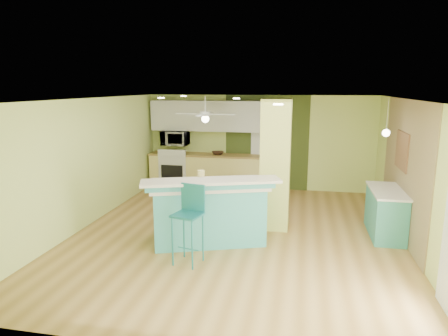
{
  "coord_description": "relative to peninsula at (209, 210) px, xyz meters",
  "views": [
    {
      "loc": [
        1.16,
        -7.04,
        2.73
      ],
      "look_at": [
        -0.34,
        0.4,
        1.17
      ],
      "focal_mm": 32.0,
      "sensor_mm": 36.0,
      "label": 1
    }
  ],
  "objects": [
    {
      "name": "stove",
      "position": [
        -1.81,
        3.63,
        -0.11
      ],
      "size": [
        0.76,
        0.66,
        1.08
      ],
      "color": "silver",
      "rests_on": "floor"
    },
    {
      "name": "peninsula",
      "position": [
        0.0,
        0.0,
        0.0
      ],
      "size": [
        2.43,
        1.86,
        1.22
      ],
      "rotation": [
        0.0,
        0.0,
        0.34
      ],
      "color": "teal",
      "rests_on": "floor"
    },
    {
      "name": "olive_accent",
      "position": [
        0.64,
        3.93,
        0.68
      ],
      "size": [
        2.2,
        0.02,
        2.5
      ],
      "primitive_type": "cube",
      "color": "#3D4B1E",
      "rests_on": "floor"
    },
    {
      "name": "wall_right",
      "position": [
        3.45,
        0.44,
        0.68
      ],
      "size": [
        0.01,
        7.0,
        2.5
      ],
      "primitive_type": "cube",
      "color": "#D4E77C",
      "rests_on": "floor"
    },
    {
      "name": "upper_cabinets",
      "position": [
        -0.86,
        3.76,
        1.38
      ],
      "size": [
        3.2,
        0.34,
        0.8
      ],
      "primitive_type": "cube",
      "color": "silver",
      "rests_on": "wall_back"
    },
    {
      "name": "pendant_lamp",
      "position": [
        3.09,
        1.19,
        1.32
      ],
      "size": [
        0.14,
        0.14,
        0.69
      ],
      "color": "silver",
      "rests_on": "ceiling"
    },
    {
      "name": "ceiling",
      "position": [
        0.44,
        0.44,
        1.94
      ],
      "size": [
        6.0,
        7.0,
        0.01
      ],
      "primitive_type": "cube",
      "color": "white",
      "rests_on": "wall_back"
    },
    {
      "name": "wall_back",
      "position": [
        0.44,
        3.95,
        0.68
      ],
      "size": [
        6.0,
        0.01,
        2.5
      ],
      "primitive_type": "cube",
      "color": "#D4E77C",
      "rests_on": "floor"
    },
    {
      "name": "microwave",
      "position": [
        -1.81,
        3.64,
        0.78
      ],
      "size": [
        0.7,
        0.48,
        0.39
      ],
      "primitive_type": "imported",
      "color": "silver",
      "rests_on": "wall_back"
    },
    {
      "name": "bar_stool",
      "position": [
        -0.08,
        -0.9,
        0.27
      ],
      "size": [
        0.49,
        0.49,
        1.24
      ],
      "rotation": [
        0.0,
        0.0,
        -0.24
      ],
      "color": "teal",
      "rests_on": "floor"
    },
    {
      "name": "wall_front",
      "position": [
        0.44,
        -3.06,
        0.68
      ],
      "size": [
        6.0,
        0.01,
        2.5
      ],
      "primitive_type": "cube",
      "color": "#D4E77C",
      "rests_on": "floor"
    },
    {
      "name": "floor",
      "position": [
        0.44,
        0.44,
        -0.57
      ],
      "size": [
        6.0,
        7.0,
        0.01
      ],
      "primitive_type": "cube",
      "color": "olive",
      "rests_on": "ground"
    },
    {
      "name": "canister",
      "position": [
        -0.2,
        0.25,
        0.58
      ],
      "size": [
        0.13,
        0.13,
        0.17
      ],
      "primitive_type": "cylinder",
      "color": "yellow",
      "rests_on": "peninsula"
    },
    {
      "name": "kitchen_run",
      "position": [
        -0.86,
        3.64,
        -0.09
      ],
      "size": [
        3.25,
        0.63,
        0.94
      ],
      "color": "#EDDB7C",
      "rests_on": "floor"
    },
    {
      "name": "ceiling_fan",
      "position": [
        -0.66,
        2.44,
        1.51
      ],
      "size": [
        1.41,
        1.41,
        0.61
      ],
      "color": "silver",
      "rests_on": "ceiling"
    },
    {
      "name": "wall_decor",
      "position": [
        3.41,
        1.24,
        0.98
      ],
      "size": [
        0.03,
        0.9,
        0.7
      ],
      "primitive_type": "cube",
      "color": "brown",
      "rests_on": "wood_panel"
    },
    {
      "name": "side_counter",
      "position": [
        3.14,
        0.91,
        -0.13
      ],
      "size": [
        0.57,
        1.35,
        0.87
      ],
      "color": "teal",
      "rests_on": "floor"
    },
    {
      "name": "interior_door",
      "position": [
        0.64,
        3.9,
        0.43
      ],
      "size": [
        0.82,
        0.05,
        2.0
      ],
      "primitive_type": "cube",
      "color": "white",
      "rests_on": "floor"
    },
    {
      "name": "wood_panel",
      "position": [
        3.43,
        1.04,
        0.68
      ],
      "size": [
        0.02,
        3.4,
        2.5
      ],
      "primitive_type": "cube",
      "color": "olive",
      "rests_on": "floor"
    },
    {
      "name": "wall_left",
      "position": [
        -2.56,
        0.44,
        0.68
      ],
      "size": [
        0.01,
        7.0,
        2.5
      ],
      "primitive_type": "cube",
      "color": "#D4E77C",
      "rests_on": "floor"
    },
    {
      "name": "column",
      "position": [
        1.09,
        0.94,
        0.68
      ],
      "size": [
        0.55,
        0.55,
        2.5
      ],
      "primitive_type": "cube",
      "color": "#C2C95D",
      "rests_on": "floor"
    },
    {
      "name": "fruit_bowl",
      "position": [
        -0.62,
        3.63,
        0.41
      ],
      "size": [
        0.42,
        0.42,
        0.08
      ],
      "primitive_type": "imported",
      "rotation": [
        0.0,
        0.0,
        0.35
      ],
      "color": "#331D14",
      "rests_on": "kitchen_run"
    }
  ]
}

